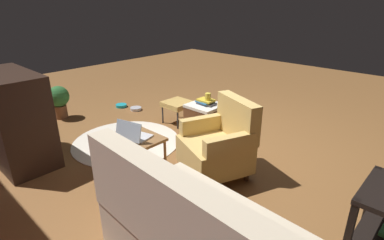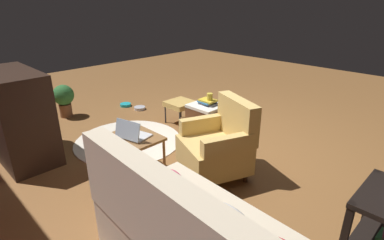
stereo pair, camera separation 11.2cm
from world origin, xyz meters
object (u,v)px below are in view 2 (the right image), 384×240
at_px(laptop_desk, 136,141).
at_px(laptop, 132,133).
at_px(tv_remote, 206,101).
at_px(potted_plant, 64,98).
at_px(book_stack_hamper, 208,102).
at_px(ottoman, 180,104).
at_px(wicker_hamper, 207,120).
at_px(tv_cabinet, 17,114).
at_px(pet_bowl_teal, 126,105).
at_px(yellow_mug, 210,97).
at_px(armchair, 218,145).
at_px(television, 13,108).
at_px(pet_bowl_steel, 140,108).

relative_size(laptop_desk, laptop, 1.51).
distance_m(tv_remote, potted_plant, 2.43).
distance_m(book_stack_hamper, potted_plant, 2.49).
relative_size(book_stack_hamper, ottoman, 0.68).
distance_m(laptop_desk, wicker_hamper, 1.35).
bearing_deg(tv_cabinet, pet_bowl_teal, -69.14).
height_order(laptop, potted_plant, laptop).
relative_size(yellow_mug, potted_plant, 0.18).
bearing_deg(laptop, armchair, -132.09).
bearing_deg(television, laptop_desk, -149.69).
xyz_separation_m(laptop_desk, tv_remote, (0.25, -1.41, 0.07)).
relative_size(armchair, laptop_desk, 1.57).
bearing_deg(wicker_hamper, laptop_desk, 96.42).
bearing_deg(laptop, tv_remote, -79.86).
distance_m(yellow_mug, ottoman, 0.74).
xyz_separation_m(armchair, television, (1.98, 1.44, 0.30)).
xyz_separation_m(yellow_mug, pet_bowl_teal, (1.99, 0.11, -0.58)).
bearing_deg(potted_plant, ottoman, -143.27).
relative_size(tv_cabinet, tv_remote, 6.88).
relative_size(television, potted_plant, 1.16).
bearing_deg(potted_plant, laptop, 173.80).
xyz_separation_m(tv_cabinet, television, (0.00, 0.02, 0.07)).
distance_m(armchair, book_stack_hamper, 1.05).
height_order(laptop, yellow_mug, laptop).
height_order(television, pet_bowl_teal, television).
bearing_deg(tv_cabinet, pet_bowl_steel, -78.50).
xyz_separation_m(armchair, yellow_mug, (0.74, -0.68, 0.24)).
bearing_deg(wicker_hamper, tv_cabinet, 60.35).
bearing_deg(armchair, potted_plant, 8.26).
relative_size(tv_remote, ottoman, 0.40).
xyz_separation_m(laptop_desk, pet_bowl_steel, (1.76, -1.30, -0.40)).
height_order(tv_cabinet, yellow_mug, tv_cabinet).
xyz_separation_m(laptop, pet_bowl_teal, (2.10, -1.26, -0.50)).
height_order(laptop_desk, television, television).
bearing_deg(pet_bowl_teal, ottoman, -172.37).
relative_size(wicker_hamper, pet_bowl_teal, 2.40).
distance_m(armchair, potted_plant, 3.03).
relative_size(tv_cabinet, television, 1.72).
distance_m(laptop_desk, pet_bowl_steel, 2.22).
bearing_deg(laptop_desk, yellow_mug, -85.49).
distance_m(television, pet_bowl_steel, 2.22).
height_order(book_stack_hamper, tv_remote, book_stack_hamper).
xyz_separation_m(tv_cabinet, ottoman, (-0.56, -2.16, -0.28)).
distance_m(armchair, yellow_mug, 1.03).
xyz_separation_m(book_stack_hamper, potted_plant, (2.22, 1.12, -0.19)).
height_order(laptop_desk, tv_remote, tv_remote).
relative_size(laptop, tv_remote, 2.31).
bearing_deg(pet_bowl_teal, television, 110.65).
bearing_deg(pet_bowl_steel, ottoman, -174.29).
xyz_separation_m(wicker_hamper, yellow_mug, (-0.04, -0.00, 0.36)).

